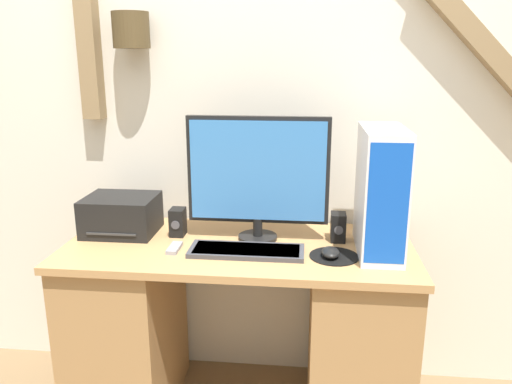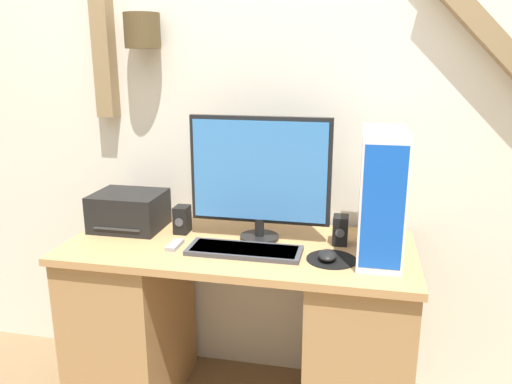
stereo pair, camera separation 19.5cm
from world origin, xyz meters
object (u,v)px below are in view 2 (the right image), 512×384
(keyboard, at_px, (244,250))
(speaker_left, at_px, (182,220))
(mouse, at_px, (328,255))
(monitor, at_px, (260,174))
(speaker_right, at_px, (340,230))
(computer_tower, at_px, (381,195))
(printer, at_px, (129,211))
(remote_control, at_px, (175,245))

(keyboard, distance_m, speaker_left, 0.36)
(mouse, bearing_deg, monitor, 149.27)
(mouse, relative_size, speaker_right, 0.84)
(computer_tower, height_order, speaker_right, computer_tower)
(printer, relative_size, speaker_right, 2.54)
(printer, bearing_deg, keyboard, -17.44)
(monitor, xyz_separation_m, speaker_left, (-0.34, 0.01, -0.22))
(printer, relative_size, remote_control, 2.66)
(speaker_left, bearing_deg, speaker_right, 0.46)
(monitor, relative_size, keyboard, 1.30)
(printer, relative_size, speaker_left, 2.54)
(keyboard, relative_size, speaker_right, 3.78)
(printer, height_order, speaker_right, printer)
(computer_tower, height_order, speaker_left, computer_tower)
(keyboard, bearing_deg, computer_tower, 8.48)
(remote_control, bearing_deg, printer, 147.79)
(printer, xyz_separation_m, speaker_right, (0.92, -0.00, -0.02))
(keyboard, relative_size, printer, 1.49)
(printer, distance_m, speaker_left, 0.25)
(speaker_left, bearing_deg, computer_tower, -6.56)
(monitor, relative_size, speaker_right, 4.90)
(monitor, relative_size, computer_tower, 1.19)
(monitor, bearing_deg, remote_control, -153.15)
(keyboard, xyz_separation_m, printer, (-0.56, 0.18, 0.07))
(speaker_left, bearing_deg, mouse, -16.04)
(keyboard, xyz_separation_m, speaker_left, (-0.31, 0.17, 0.05))
(remote_control, bearing_deg, computer_tower, 5.26)
(monitor, distance_m, printer, 0.62)
(mouse, distance_m, printer, 0.90)
(keyboard, height_order, speaker_right, speaker_right)
(keyboard, height_order, speaker_left, speaker_left)
(printer, height_order, speaker_left, printer)
(speaker_left, relative_size, remote_control, 1.05)
(monitor, bearing_deg, speaker_right, 2.35)
(keyboard, bearing_deg, speaker_right, 26.03)
(monitor, xyz_separation_m, mouse, (0.29, -0.17, -0.26))
(monitor, height_order, remote_control, monitor)
(speaker_left, bearing_deg, remote_control, -80.44)
(monitor, relative_size, remote_control, 5.13)
(keyboard, height_order, computer_tower, computer_tower)
(printer, distance_m, speaker_right, 0.92)
(monitor, xyz_separation_m, keyboard, (-0.03, -0.16, -0.27))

